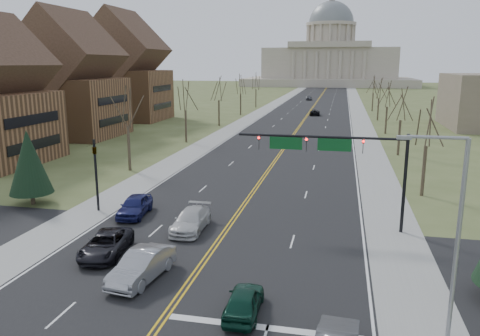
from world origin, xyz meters
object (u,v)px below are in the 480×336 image
at_px(signal_left, 96,167).
at_px(car_sb_outer_lead, 106,244).
at_px(car_nb_inner_lead, 244,301).
at_px(car_far_sb, 309,98).
at_px(car_sb_inner_second, 191,220).
at_px(car_sb_outer_second, 135,206).
at_px(signal_mast, 333,151).
at_px(car_far_nb, 315,112).
at_px(street_light, 453,226).
at_px(car_sb_inner_lead, 142,266).

relative_size(signal_left, car_sb_outer_lead, 1.17).
xyz_separation_m(car_nb_inner_lead, car_far_sb, (-6.58, 137.40, -0.00)).
height_order(car_sb_inner_second, car_sb_outer_second, car_sb_outer_second).
relative_size(car_nb_inner_lead, car_sb_inner_second, 0.78).
bearing_deg(car_sb_inner_second, signal_mast, 14.64).
bearing_deg(signal_left, car_sb_outer_lead, -58.37).
bearing_deg(car_sb_outer_second, car_sb_outer_lead, -84.70).
bearing_deg(car_far_nb, car_sb_outer_second, 80.41).
bearing_deg(car_sb_outer_lead, car_sb_outer_second, 93.67).
distance_m(street_light, car_far_sb, 138.31).
xyz_separation_m(signal_mast, signal_left, (-18.95, 0.00, -2.05)).
height_order(street_light, car_sb_outer_lead, street_light).
height_order(car_sb_inner_second, car_far_sb, car_sb_inner_second).
distance_m(car_nb_inner_lead, car_sb_inner_lead, 6.84).
xyz_separation_m(street_light, car_far_nb, (-11.04, 91.18, -4.53)).
height_order(signal_mast, car_sb_inner_second, signal_mast).
xyz_separation_m(car_sb_outer_lead, car_sb_inner_second, (3.87, 5.50, 0.04)).
bearing_deg(car_sb_inner_second, car_sb_inner_lead, -92.36).
height_order(signal_mast, car_far_sb, signal_mast).
xyz_separation_m(signal_left, car_nb_inner_lead, (15.18, -13.55, -3.01)).
relative_size(car_sb_inner_second, car_far_sb, 1.29).
relative_size(car_sb_inner_lead, car_sb_outer_second, 1.06).
distance_m(signal_mast, signal_left, 19.06).
distance_m(car_sb_inner_second, car_far_nb, 80.60).
xyz_separation_m(car_sb_outer_lead, car_far_nb, (8.09, 85.98, -0.03)).
distance_m(signal_mast, car_far_nb, 78.06).
distance_m(car_sb_inner_lead, car_sb_outer_lead, 4.61).
bearing_deg(street_light, car_sb_inner_second, 144.97).
xyz_separation_m(car_nb_inner_lead, car_sb_inner_second, (-6.20, 10.74, 0.06)).
xyz_separation_m(signal_left, street_light, (24.24, -13.50, 1.51)).
height_order(car_sb_outer_lead, car_sb_inner_second, car_sb_inner_second).
bearing_deg(signal_left, signal_mast, -0.00).
bearing_deg(street_light, car_far_nb, 96.90).
xyz_separation_m(car_sb_inner_lead, car_far_nb, (4.40, 88.76, -0.15)).
bearing_deg(signal_mast, car_sb_outer_second, -177.98).
relative_size(car_sb_inner_lead, car_sb_inner_second, 0.98).
relative_size(street_light, car_sb_inner_second, 1.75).
bearing_deg(car_far_sb, signal_left, -90.93).
bearing_deg(car_sb_inner_lead, car_nb_inner_lead, -13.70).
distance_m(signal_mast, car_nb_inner_lead, 14.94).
bearing_deg(car_nb_inner_lead, street_light, 178.75).
bearing_deg(car_sb_inner_lead, street_light, -1.44).
height_order(car_sb_inner_second, car_far_nb, car_sb_inner_second).
xyz_separation_m(street_light, car_far_sb, (-15.64, 137.35, -4.53)).
distance_m(signal_mast, car_sb_inner_lead, 15.80).
bearing_deg(car_sb_inner_lead, car_sb_outer_lead, 150.57).
xyz_separation_m(signal_left, car_far_nb, (13.20, 77.68, -3.02)).
bearing_deg(signal_mast, car_far_nb, 94.23).
xyz_separation_m(car_sb_inner_lead, car_sb_outer_lead, (-3.69, 2.77, -0.12)).
bearing_deg(car_far_sb, car_sb_outer_lead, -88.47).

